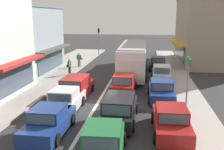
{
  "coord_description": "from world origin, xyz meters",
  "views": [
    {
      "loc": [
        3.38,
        -18.14,
        5.96
      ],
      "look_at": [
        0.49,
        2.89,
        1.2
      ],
      "focal_mm": 42.0,
      "sensor_mm": 36.0,
      "label": 1
    }
  ],
  "objects_px": {
    "directional_road_sign": "(188,72)",
    "wagon_behind_bus_mid": "(76,87)",
    "parked_sedan_kerb_second": "(161,91)",
    "parked_sedan_kerb_front": "(171,121)",
    "hatchback_adjacent_lane_lead": "(104,142)",
    "pedestrian_with_handbag_near": "(79,59)",
    "traffic_light_downstreet": "(99,37)",
    "hatchback_queue_far_back": "(124,84)",
    "parked_hatchback_kerb_third": "(161,74)",
    "parked_hatchback_kerb_rear": "(158,64)",
    "sedan_adjacent_lane_trail": "(49,122)",
    "wagon_behind_bus_near": "(120,109)",
    "city_bus": "(133,57)",
    "sedan_queue_gap_filler": "(65,101)",
    "pedestrian_browsing_midblock": "(69,66)"
  },
  "relations": [
    {
      "from": "hatchback_queue_far_back",
      "to": "wagon_behind_bus_mid",
      "type": "bearing_deg",
      "value": -157.76
    },
    {
      "from": "parked_sedan_kerb_front",
      "to": "pedestrian_browsing_midblock",
      "type": "xyz_separation_m",
      "value": [
        -9.16,
        12.35,
        0.4
      ]
    },
    {
      "from": "traffic_light_downstreet",
      "to": "directional_road_sign",
      "type": "bearing_deg",
      "value": -67.27
    },
    {
      "from": "wagon_behind_bus_mid",
      "to": "directional_road_sign",
      "type": "height_order",
      "value": "directional_road_sign"
    },
    {
      "from": "wagon_behind_bus_mid",
      "to": "hatchback_adjacent_lane_lead",
      "type": "bearing_deg",
      "value": -67.36
    },
    {
      "from": "parked_hatchback_kerb_third",
      "to": "sedan_queue_gap_filler",
      "type": "bearing_deg",
      "value": -126.26
    },
    {
      "from": "wagon_behind_bus_mid",
      "to": "sedan_queue_gap_filler",
      "type": "relative_size",
      "value": 1.08
    },
    {
      "from": "sedan_adjacent_lane_trail",
      "to": "hatchback_adjacent_lane_lead",
      "type": "relative_size",
      "value": 1.11
    },
    {
      "from": "parked_sedan_kerb_front",
      "to": "parked_hatchback_kerb_third",
      "type": "distance_m",
      "value": 11.39
    },
    {
      "from": "sedan_queue_gap_filler",
      "to": "parked_sedan_kerb_second",
      "type": "height_order",
      "value": "same"
    },
    {
      "from": "hatchback_adjacent_lane_lead",
      "to": "pedestrian_with_handbag_near",
      "type": "relative_size",
      "value": 2.32
    },
    {
      "from": "pedestrian_browsing_midblock",
      "to": "sedan_adjacent_lane_trail",
      "type": "bearing_deg",
      "value": -77.57
    },
    {
      "from": "wagon_behind_bus_near",
      "to": "pedestrian_with_handbag_near",
      "type": "relative_size",
      "value": 2.78
    },
    {
      "from": "pedestrian_browsing_midblock",
      "to": "parked_sedan_kerb_front",
      "type": "bearing_deg",
      "value": -53.42
    },
    {
      "from": "directional_road_sign",
      "to": "wagon_behind_bus_mid",
      "type": "bearing_deg",
      "value": 162.24
    },
    {
      "from": "city_bus",
      "to": "hatchback_adjacent_lane_lead",
      "type": "height_order",
      "value": "city_bus"
    },
    {
      "from": "hatchback_adjacent_lane_lead",
      "to": "parked_hatchback_kerb_rear",
      "type": "relative_size",
      "value": 1.02
    },
    {
      "from": "parked_sedan_kerb_front",
      "to": "parked_sedan_kerb_second",
      "type": "bearing_deg",
      "value": 92.39
    },
    {
      "from": "wagon_behind_bus_near",
      "to": "parked_hatchback_kerb_third",
      "type": "xyz_separation_m",
      "value": [
        2.85,
        10.17,
        -0.04
      ]
    },
    {
      "from": "wagon_behind_bus_mid",
      "to": "hatchback_queue_far_back",
      "type": "height_order",
      "value": "wagon_behind_bus_mid"
    },
    {
      "from": "hatchback_adjacent_lane_lead",
      "to": "traffic_light_downstreet",
      "type": "xyz_separation_m",
      "value": [
        -5.85,
        30.02,
        2.15
      ]
    },
    {
      "from": "wagon_behind_bus_mid",
      "to": "parked_hatchback_kerb_rear",
      "type": "xyz_separation_m",
      "value": [
        6.44,
        11.16,
        -0.04
      ]
    },
    {
      "from": "parked_sedan_kerb_front",
      "to": "parked_hatchback_kerb_rear",
      "type": "bearing_deg",
      "value": 90.47
    },
    {
      "from": "hatchback_adjacent_lane_lead",
      "to": "pedestrian_with_handbag_near",
      "type": "height_order",
      "value": "pedestrian_with_handbag_near"
    },
    {
      "from": "pedestrian_browsing_midblock",
      "to": "traffic_light_downstreet",
      "type": "bearing_deg",
      "value": 88.97
    },
    {
      "from": "hatchback_queue_far_back",
      "to": "parked_hatchback_kerb_third",
      "type": "bearing_deg",
      "value": 54.35
    },
    {
      "from": "city_bus",
      "to": "parked_sedan_kerb_front",
      "type": "distance_m",
      "value": 13.96
    },
    {
      "from": "pedestrian_with_handbag_near",
      "to": "traffic_light_downstreet",
      "type": "bearing_deg",
      "value": 87.6
    },
    {
      "from": "city_bus",
      "to": "pedestrian_browsing_midblock",
      "type": "height_order",
      "value": "city_bus"
    },
    {
      "from": "parked_sedan_kerb_front",
      "to": "traffic_light_downstreet",
      "type": "distance_m",
      "value": 28.67
    },
    {
      "from": "wagon_behind_bus_mid",
      "to": "parked_sedan_kerb_second",
      "type": "relative_size",
      "value": 1.08
    },
    {
      "from": "sedan_adjacent_lane_trail",
      "to": "parked_sedan_kerb_second",
      "type": "bearing_deg",
      "value": 47.85
    },
    {
      "from": "sedan_queue_gap_filler",
      "to": "wagon_behind_bus_near",
      "type": "bearing_deg",
      "value": -19.05
    },
    {
      "from": "directional_road_sign",
      "to": "parked_hatchback_kerb_rear",
      "type": "bearing_deg",
      "value": 95.52
    },
    {
      "from": "sedan_queue_gap_filler",
      "to": "parked_hatchback_kerb_third",
      "type": "distance_m",
      "value": 11.04
    },
    {
      "from": "city_bus",
      "to": "wagon_behind_bus_mid",
      "type": "bearing_deg",
      "value": -115.41
    },
    {
      "from": "wagon_behind_bus_near",
      "to": "parked_hatchback_kerb_third",
      "type": "height_order",
      "value": "wagon_behind_bus_near"
    },
    {
      "from": "wagon_behind_bus_near",
      "to": "hatchback_adjacent_lane_lead",
      "type": "height_order",
      "value": "wagon_behind_bus_near"
    },
    {
      "from": "city_bus",
      "to": "hatchback_adjacent_lane_lead",
      "type": "bearing_deg",
      "value": -91.03
    },
    {
      "from": "city_bus",
      "to": "wagon_behind_bus_near",
      "type": "bearing_deg",
      "value": -90.24
    },
    {
      "from": "wagon_behind_bus_near",
      "to": "sedan_adjacent_lane_trail",
      "type": "relative_size",
      "value": 1.08
    },
    {
      "from": "parked_sedan_kerb_second",
      "to": "hatchback_queue_far_back",
      "type": "bearing_deg",
      "value": 156.03
    },
    {
      "from": "sedan_queue_gap_filler",
      "to": "parked_hatchback_kerb_rear",
      "type": "distance_m",
      "value": 15.61
    },
    {
      "from": "wagon_behind_bus_mid",
      "to": "pedestrian_browsing_midblock",
      "type": "distance_m",
      "value": 7.24
    },
    {
      "from": "hatchback_adjacent_lane_lead",
      "to": "sedan_queue_gap_filler",
      "type": "height_order",
      "value": "hatchback_adjacent_lane_lead"
    },
    {
      "from": "sedan_adjacent_lane_trail",
      "to": "pedestrian_browsing_midblock",
      "type": "distance_m",
      "value": 13.57
    },
    {
      "from": "parked_sedan_kerb_front",
      "to": "sedan_adjacent_lane_trail",
      "type": "bearing_deg",
      "value": -171.86
    },
    {
      "from": "traffic_light_downstreet",
      "to": "directional_road_sign",
      "type": "relative_size",
      "value": 1.17
    },
    {
      "from": "parked_hatchback_kerb_rear",
      "to": "sedan_adjacent_lane_trail",
      "type": "bearing_deg",
      "value": -109.1
    },
    {
      "from": "hatchback_adjacent_lane_lead",
      "to": "hatchback_queue_far_back",
      "type": "relative_size",
      "value": 1.01
    }
  ]
}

